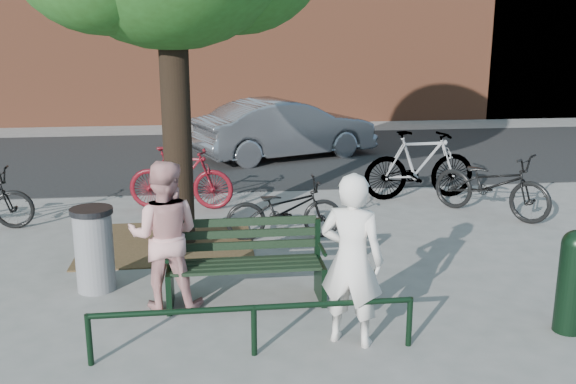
{
  "coord_description": "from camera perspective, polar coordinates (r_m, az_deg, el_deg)",
  "views": [
    {
      "loc": [
        -0.36,
        -6.68,
        2.99
      ],
      "look_at": [
        0.6,
        1.0,
        1.01
      ],
      "focal_mm": 40.0,
      "sensor_mm": 36.0,
      "label": 1
    }
  ],
  "objects": [
    {
      "name": "ground",
      "position": [
        7.33,
        -3.7,
        -9.78
      ],
      "size": [
        90.0,
        90.0,
        0.0
      ],
      "primitive_type": "plane",
      "color": "gray",
      "rests_on": "ground"
    },
    {
      "name": "dirt_pit",
      "position": [
        9.39,
        -10.66,
        -4.43
      ],
      "size": [
        2.4,
        2.0,
        0.02
      ],
      "primitive_type": "cube",
      "color": "brown",
      "rests_on": "ground"
    },
    {
      "name": "road",
      "position": [
        15.48,
        -5.64,
        3.14
      ],
      "size": [
        40.0,
        7.0,
        0.01
      ],
      "primitive_type": "cube",
      "color": "black",
      "rests_on": "ground"
    },
    {
      "name": "park_bench",
      "position": [
        7.22,
        -3.8,
        -6.06
      ],
      "size": [
        1.74,
        0.54,
        0.97
      ],
      "color": "black",
      "rests_on": "ground"
    },
    {
      "name": "guard_railing",
      "position": [
        6.07,
        -3.06,
        -10.9
      ],
      "size": [
        3.06,
        0.06,
        0.51
      ],
      "color": "black",
      "rests_on": "ground"
    },
    {
      "name": "person_left",
      "position": [
        6.17,
        5.67,
        -6.03
      ],
      "size": [
        0.74,
        0.66,
        1.71
      ],
      "primitive_type": "imported",
      "rotation": [
        0.0,
        0.0,
        2.64
      ],
      "color": "silver",
      "rests_on": "ground"
    },
    {
      "name": "person_right",
      "position": [
        7.06,
        -10.93,
        -3.82
      ],
      "size": [
        0.87,
        0.72,
        1.65
      ],
      "primitive_type": "imported",
      "rotation": [
        0.0,
        0.0,
        3.02
      ],
      "color": "#CF918E",
      "rests_on": "ground"
    },
    {
      "name": "bollard",
      "position": [
        7.05,
        23.98,
        -7.0
      ],
      "size": [
        0.29,
        0.29,
        1.07
      ],
      "color": "black",
      "rests_on": "ground"
    },
    {
      "name": "litter_bin",
      "position": [
        7.82,
        -16.85,
        -4.86
      ],
      "size": [
        0.49,
        0.49,
        1.0
      ],
      "color": "gray",
      "rests_on": "ground"
    },
    {
      "name": "bicycle_b",
      "position": [
        10.99,
        -9.51,
        1.22
      ],
      "size": [
        1.85,
        0.82,
        1.07
      ],
      "primitive_type": "imported",
      "rotation": [
        0.0,
        0.0,
        1.39
      ],
      "color": "#520B12",
      "rests_on": "ground"
    },
    {
      "name": "bicycle_c",
      "position": [
        9.3,
        -0.32,
        -1.54
      ],
      "size": [
        1.72,
        0.64,
        0.9
      ],
      "primitive_type": "imported",
      "rotation": [
        0.0,
        0.0,
        1.6
      ],
      "color": "black",
      "rests_on": "ground"
    },
    {
      "name": "bicycle_d",
      "position": [
        11.74,
        11.61,
        2.39
      ],
      "size": [
        2.11,
        0.72,
        1.24
      ],
      "primitive_type": "imported",
      "rotation": [
        0.0,
        0.0,
        1.64
      ],
      "color": "gray",
      "rests_on": "ground"
    },
    {
      "name": "bicycle_e",
      "position": [
        10.98,
        17.64,
        0.67
      ],
      "size": [
        1.84,
        1.98,
        1.06
      ],
      "primitive_type": "imported",
      "rotation": [
        0.0,
        0.0,
        0.71
      ],
      "color": "black",
      "rests_on": "ground"
    },
    {
      "name": "parked_car",
      "position": [
        15.17,
        -0.19,
        5.64
      ],
      "size": [
        4.52,
        2.9,
        1.41
      ],
      "primitive_type": "imported",
      "rotation": [
        0.0,
        0.0,
        1.93
      ],
      "color": "slate",
      "rests_on": "ground"
    }
  ]
}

